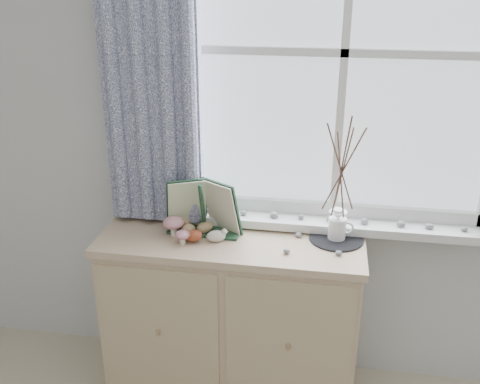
{
  "coord_description": "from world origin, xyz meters",
  "views": [
    {
      "loc": [
        0.25,
        -0.36,
        1.97
      ],
      "look_at": [
        -0.1,
        1.7,
        1.1
      ],
      "focal_mm": 40.0,
      "sensor_mm": 36.0,
      "label": 1
    }
  ],
  "objects": [
    {
      "name": "crocheted_doily",
      "position": [
        0.32,
        1.82,
        0.85
      ],
      "size": [
        0.24,
        0.24,
        0.01
      ],
      "primitive_type": "cylinder",
      "color": "black",
      "rests_on": "sideboard"
    },
    {
      "name": "songbird_figurine",
      "position": [
        -0.21,
        1.71,
        0.88
      ],
      "size": [
        0.13,
        0.08,
        0.06
      ],
      "primitive_type": null,
      "rotation": [
        0.0,
        0.0,
        0.3
      ],
      "color": "silver",
      "rests_on": "sideboard"
    },
    {
      "name": "sideboard",
      "position": [
        -0.15,
        1.75,
        0.43
      ],
      "size": [
        1.2,
        0.45,
        0.85
      ],
      "color": "#C9AB8D",
      "rests_on": "ground"
    },
    {
      "name": "twig_pitcher",
      "position": [
        0.32,
        1.82,
        1.2
      ],
      "size": [
        0.22,
        0.22,
        0.6
      ],
      "rotation": [
        0.0,
        0.0,
        0.05
      ],
      "color": "white",
      "rests_on": "crocheted_doily"
    },
    {
      "name": "sideboard_pebbles",
      "position": [
        0.15,
        1.75,
        0.86
      ],
      "size": [
        0.33,
        0.23,
        0.02
      ],
      "color": "gray",
      "rests_on": "sideboard"
    },
    {
      "name": "botanical_book",
      "position": [
        -0.28,
        1.76,
        0.98
      ],
      "size": [
        0.39,
        0.15,
        0.27
      ],
      "primitive_type": null,
      "rotation": [
        0.0,
        0.0,
        -0.05
      ],
      "color": "#1C3C27",
      "rests_on": "sideboard"
    },
    {
      "name": "wooden_eggs",
      "position": [
        -0.33,
        1.76,
        0.88
      ],
      "size": [
        0.17,
        0.18,
        0.08
      ],
      "color": "tan",
      "rests_on": "sideboard"
    },
    {
      "name": "toadstool_cluster",
      "position": [
        -0.4,
        1.72,
        0.91
      ],
      "size": [
        0.14,
        0.15,
        0.09
      ],
      "color": "white",
      "rests_on": "sideboard"
    },
    {
      "name": "room_shell",
      "position": [
        0.01,
        0.13,
        1.66
      ],
      "size": [
        4.04,
        4.04,
        2.62
      ],
      "color": "silver",
      "rests_on": "ground"
    }
  ]
}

